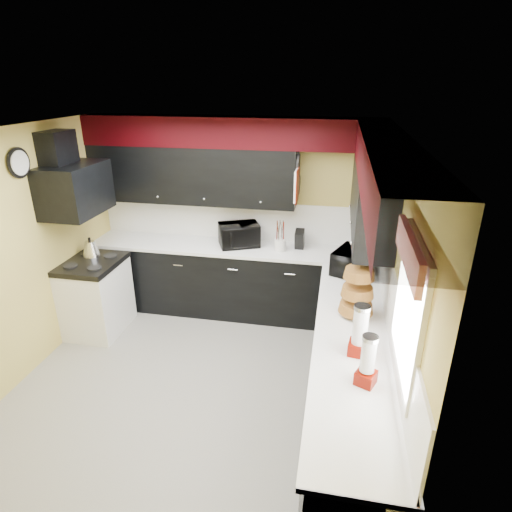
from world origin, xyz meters
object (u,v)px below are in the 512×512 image
at_px(toaster_oven, 239,235).
at_px(knife_block, 300,239).
at_px(kettle, 91,248).
at_px(microwave, 351,261).
at_px(utensil_crock, 280,245).

xyz_separation_m(toaster_oven, knife_block, (0.76, 0.04, -0.02)).
bearing_deg(kettle, knife_block, 14.93).
relative_size(knife_block, kettle, 1.19).
bearing_deg(toaster_oven, knife_block, -20.82).
height_order(microwave, kettle, microwave).
height_order(microwave, utensil_crock, microwave).
distance_m(toaster_oven, knife_block, 0.76).
bearing_deg(kettle, utensil_crock, 13.61).
height_order(toaster_oven, knife_block, toaster_oven).
height_order(utensil_crock, knife_block, knife_block).
bearing_deg(kettle, toaster_oven, 19.93).
xyz_separation_m(toaster_oven, microwave, (1.38, -0.55, -0.01)).
bearing_deg(utensil_crock, microwave, -29.42).
xyz_separation_m(knife_block, kettle, (-2.46, -0.66, -0.05)).
relative_size(microwave, kettle, 2.32).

